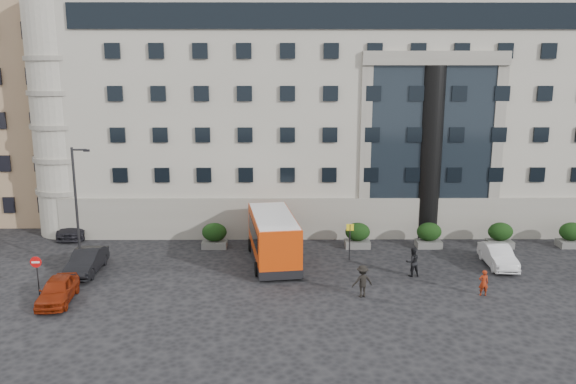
# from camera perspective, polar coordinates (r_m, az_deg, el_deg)

# --- Properties ---
(ground) EXTENTS (120.00, 120.00, 0.00)m
(ground) POSITION_cam_1_polar(r_m,az_deg,el_deg) (33.76, -2.22, -9.69)
(ground) COLOR black
(ground) RESTS_ON ground
(civic_building) EXTENTS (44.00, 24.00, 18.00)m
(civic_building) POSITION_cam_1_polar(r_m,az_deg,el_deg) (53.67, 4.93, 8.29)
(civic_building) COLOR #A19D8E
(civic_building) RESTS_ON ground
(entrance_column) EXTENTS (1.80, 1.80, 13.00)m
(entrance_column) POSITION_cam_1_polar(r_m,az_deg,el_deg) (43.46, 14.21, 3.76)
(entrance_column) COLOR black
(entrance_column) RESTS_ON ground
(apartment_near) EXTENTS (14.00, 14.00, 20.00)m
(apartment_near) POSITION_cam_1_polar(r_m,az_deg,el_deg) (57.19, -26.69, 8.30)
(apartment_near) COLOR #997759
(apartment_near) RESTS_ON ground
(apartment_far) EXTENTS (13.00, 13.00, 22.00)m
(apartment_far) POSITION_cam_1_polar(r_m,az_deg,el_deg) (74.82, -22.78, 10.02)
(apartment_far) COLOR #83654C
(apartment_far) RESTS_ON ground
(hedge_a) EXTENTS (1.80, 1.26, 1.84)m
(hedge_a) POSITION_cam_1_polar(r_m,az_deg,el_deg) (41.13, -7.48, -4.38)
(hedge_a) COLOR #525250
(hedge_a) RESTS_ON ground
(hedge_b) EXTENTS (1.80, 1.26, 1.84)m
(hedge_b) POSITION_cam_1_polar(r_m,az_deg,el_deg) (40.82, -0.20, -4.41)
(hedge_b) COLOR #525250
(hedge_b) RESTS_ON ground
(hedge_c) EXTENTS (1.80, 1.26, 1.84)m
(hedge_c) POSITION_cam_1_polar(r_m,az_deg,el_deg) (41.16, 7.08, -4.36)
(hedge_c) COLOR #525250
(hedge_c) RESTS_ON ground
(hedge_d) EXTENTS (1.80, 1.26, 1.84)m
(hedge_d) POSITION_cam_1_polar(r_m,az_deg,el_deg) (42.15, 14.13, -4.25)
(hedge_d) COLOR #525250
(hedge_d) RESTS_ON ground
(hedge_e) EXTENTS (1.80, 1.26, 1.84)m
(hedge_e) POSITION_cam_1_polar(r_m,az_deg,el_deg) (43.73, 20.75, -4.09)
(hedge_e) COLOR #525250
(hedge_e) RESTS_ON ground
(hedge_f) EXTENTS (1.80, 1.26, 1.84)m
(hedge_f) POSITION_cam_1_polar(r_m,az_deg,el_deg) (45.86, 26.84, -3.89)
(hedge_f) COLOR #525250
(hedge_f) RESTS_ON ground
(street_lamp) EXTENTS (1.16, 0.18, 8.00)m
(street_lamp) POSITION_cam_1_polar(r_m,az_deg,el_deg) (37.62, -20.63, -1.22)
(street_lamp) COLOR #262628
(street_lamp) RESTS_ON ground
(bus_stop_sign) EXTENTS (0.50, 0.08, 2.52)m
(bus_stop_sign) POSITION_cam_1_polar(r_m,az_deg,el_deg) (38.16, 6.30, -4.41)
(bus_stop_sign) COLOR #262628
(bus_stop_sign) RESTS_ON ground
(no_entry_sign) EXTENTS (0.64, 0.16, 2.32)m
(no_entry_sign) POSITION_cam_1_polar(r_m,az_deg,el_deg) (35.14, -24.18, -7.04)
(no_entry_sign) COLOR #262628
(no_entry_sign) RESTS_ON ground
(minibus) EXTENTS (3.79, 8.10, 3.25)m
(minibus) POSITION_cam_1_polar(r_m,az_deg,el_deg) (37.56, -1.52, -4.52)
(minibus) COLOR #C33609
(minibus) RESTS_ON ground
(red_truck) EXTENTS (3.48, 5.62, 2.81)m
(red_truck) POSITION_cam_1_polar(r_m,az_deg,el_deg) (52.97, -16.28, -0.47)
(red_truck) COLOR maroon
(red_truck) RESTS_ON ground
(parked_car_a) EXTENTS (2.09, 4.27, 1.40)m
(parked_car_a) POSITION_cam_1_polar(r_m,az_deg,el_deg) (34.02, -22.36, -9.20)
(parked_car_a) COLOR maroon
(parked_car_a) RESTS_ON ground
(parked_car_b) EXTENTS (1.67, 4.58, 1.50)m
(parked_car_b) POSITION_cam_1_polar(r_m,az_deg,el_deg) (38.12, -19.77, -6.64)
(parked_car_b) COLOR black
(parked_car_b) RESTS_ON ground
(parked_car_c) EXTENTS (2.31, 5.19, 1.48)m
(parked_car_c) POSITION_cam_1_polar(r_m,az_deg,el_deg) (47.01, -20.60, -3.21)
(parked_car_c) COLOR black
(parked_car_c) RESTS_ON ground
(parked_car_d) EXTENTS (2.80, 5.20, 1.39)m
(parked_car_d) POSITION_cam_1_polar(r_m,az_deg,el_deg) (52.04, -20.71, -1.84)
(parked_car_d) COLOR black
(parked_car_d) RESTS_ON ground
(white_taxi) EXTENTS (1.68, 4.38, 1.42)m
(white_taxi) POSITION_cam_1_polar(r_m,az_deg,el_deg) (39.54, 20.55, -6.09)
(white_taxi) COLOR silver
(white_taxi) RESTS_ON ground
(pedestrian_a) EXTENTS (0.56, 0.38, 1.52)m
(pedestrian_a) POSITION_cam_1_polar(r_m,az_deg,el_deg) (34.24, 19.25, -8.71)
(pedestrian_a) COLOR maroon
(pedestrian_a) RESTS_ON ground
(pedestrian_b) EXTENTS (1.02, 0.87, 1.84)m
(pedestrian_b) POSITION_cam_1_polar(r_m,az_deg,el_deg) (36.11, 12.53, -6.95)
(pedestrian_b) COLOR black
(pedestrian_b) RESTS_ON ground
(pedestrian_c) EXTENTS (1.35, 1.00, 1.87)m
(pedestrian_c) POSITION_cam_1_polar(r_m,az_deg,el_deg) (32.43, 7.56, -8.96)
(pedestrian_c) COLOR black
(pedestrian_c) RESTS_ON ground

